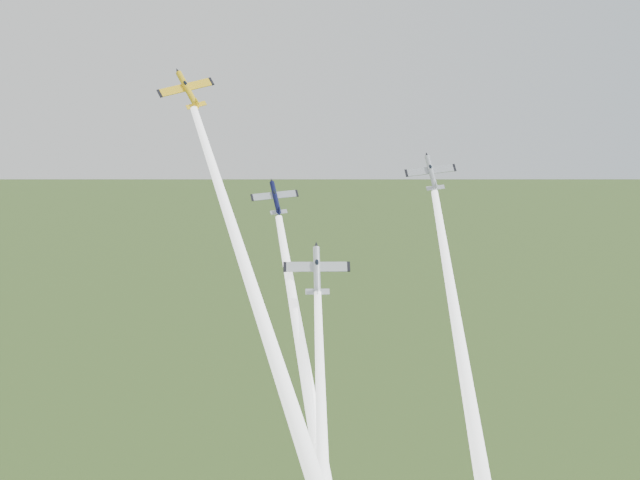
{
  "coord_description": "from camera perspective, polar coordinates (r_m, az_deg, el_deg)",
  "views": [
    {
      "loc": [
        -22.34,
        -106.57,
        111.51
      ],
      "look_at": [
        0.0,
        -6.0,
        92.0
      ],
      "focal_mm": 45.0,
      "sensor_mm": 36.0,
      "label": 1
    }
  ],
  "objects": [
    {
      "name": "smoke_trail_yellow",
      "position": [
        90.56,
        -3.0,
        -8.99
      ],
      "size": [
        16.8,
        49.8,
        57.58
      ],
      "primitive_type": null,
      "rotation": [
        -0.72,
        0.0,
        0.29
      ],
      "color": "white"
    },
    {
      "name": "plane_silver_low",
      "position": [
        104.13,
        -0.22,
        -2.17
      ],
      "size": [
        9.83,
        8.19,
        7.47
      ],
      "primitive_type": null,
      "rotation": [
        0.85,
        0.01,
        -0.17
      ],
      "color": "silver"
    },
    {
      "name": "smoke_trail_silver_right",
      "position": [
        97.62,
        10.75,
        -12.1
      ],
      "size": [
        7.55,
        43.51,
        48.88
      ],
      "primitive_type": null,
      "rotation": [
        -0.72,
        0.0,
        -0.12
      ],
      "color": "white"
    },
    {
      "name": "plane_yellow",
      "position": [
        110.01,
        -9.39,
        10.51
      ],
      "size": [
        10.08,
        7.67,
        8.16
      ],
      "primitive_type": null,
      "rotation": [
        0.85,
        -0.22,
        0.29
      ],
      "color": "yellow"
    },
    {
      "name": "smoke_trail_navy",
      "position": [
        98.59,
        -0.51,
        -12.36
      ],
      "size": [
        4.07,
        39.43,
        44.16
      ],
      "primitive_type": null,
      "rotation": [
        -0.72,
        0.0,
        0.04
      ],
      "color": "white"
    },
    {
      "name": "plane_silver_right",
      "position": [
        112.85,
        7.93,
        4.77
      ],
      "size": [
        7.29,
        6.43,
        6.8
      ],
      "primitive_type": null,
      "rotation": [
        0.85,
        -0.1,
        -0.12
      ],
      "color": "#ADB3BC"
    },
    {
      "name": "plane_navy",
      "position": [
        112.06,
        -3.19,
        3.03
      ],
      "size": [
        7.22,
        5.47,
        6.11
      ],
      "primitive_type": null,
      "rotation": [
        0.85,
        -0.06,
        0.04
      ],
      "color": "#0C0E35"
    }
  ]
}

